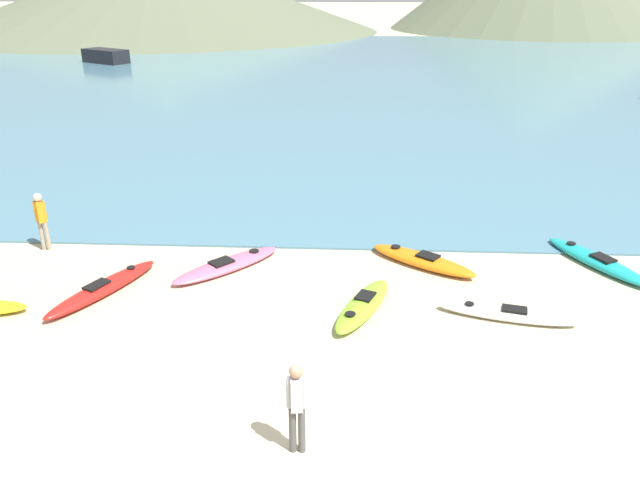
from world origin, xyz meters
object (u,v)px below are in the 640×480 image
(kayak_on_sand_0, at_px, (597,261))
(kayak_on_sand_4, at_px, (363,305))
(person_near_waterline, at_px, (41,218))
(kayak_on_sand_2, at_px, (423,260))
(moored_boat_3, at_px, (106,56))
(kayak_on_sand_3, at_px, (103,288))
(moored_boat_1, at_px, (169,44))
(kayak_on_sand_5, at_px, (507,314))
(kayak_on_sand_6, at_px, (227,265))
(person_near_foreground, at_px, (297,403))

(kayak_on_sand_0, relative_size, kayak_on_sand_4, 1.18)
(kayak_on_sand_0, relative_size, person_near_waterline, 1.98)
(kayak_on_sand_0, distance_m, kayak_on_sand_2, 4.70)
(kayak_on_sand_0, distance_m, moored_boat_3, 50.57)
(kayak_on_sand_3, distance_m, moored_boat_1, 57.66)
(kayak_on_sand_2, distance_m, kayak_on_sand_3, 8.26)
(kayak_on_sand_5, xyz_separation_m, moored_boat_1, (-23.63, 56.66, 0.37))
(kayak_on_sand_4, height_order, kayak_on_sand_5, kayak_on_sand_4)
(moored_boat_1, bearing_deg, kayak_on_sand_4, -70.19)
(kayak_on_sand_3, bearing_deg, moored_boat_1, 104.03)
(kayak_on_sand_5, height_order, moored_boat_3, moored_boat_3)
(kayak_on_sand_0, relative_size, kayak_on_sand_2, 1.13)
(kayak_on_sand_4, bearing_deg, kayak_on_sand_0, 24.04)
(kayak_on_sand_3, xyz_separation_m, person_near_waterline, (-2.62, 2.54, 0.82))
(moored_boat_3, bearing_deg, kayak_on_sand_0, -54.97)
(kayak_on_sand_3, distance_m, kayak_on_sand_6, 3.17)
(kayak_on_sand_5, bearing_deg, kayak_on_sand_0, 44.27)
(kayak_on_sand_0, xyz_separation_m, kayak_on_sand_3, (-12.71, -2.26, 0.00))
(kayak_on_sand_5, relative_size, kayak_on_sand_6, 1.06)
(kayak_on_sand_0, bearing_deg, moored_boat_3, 125.03)
(kayak_on_sand_3, xyz_separation_m, kayak_on_sand_4, (6.38, -0.56, 0.01))
(kayak_on_sand_0, height_order, kayak_on_sand_5, kayak_on_sand_0)
(person_near_waterline, xyz_separation_m, moored_boat_1, (-11.36, 53.40, -0.48))
(kayak_on_sand_3, bearing_deg, kayak_on_sand_0, 10.10)
(kayak_on_sand_0, distance_m, moored_boat_1, 59.94)
(kayak_on_sand_2, distance_m, moored_boat_1, 58.22)
(kayak_on_sand_6, xyz_separation_m, moored_boat_3, (-19.09, 42.14, 0.53))
(kayak_on_sand_6, distance_m, moored_boat_1, 56.93)
(kayak_on_sand_6, bearing_deg, person_near_foreground, -69.99)
(kayak_on_sand_4, xyz_separation_m, moored_boat_3, (-22.69, 44.23, 0.49))
(kayak_on_sand_6, bearing_deg, kayak_on_sand_0, 4.21)
(kayak_on_sand_4, height_order, kayak_on_sand_6, kayak_on_sand_4)
(kayak_on_sand_2, xyz_separation_m, person_near_foreground, (-2.76, -7.30, 0.79))
(moored_boat_3, bearing_deg, kayak_on_sand_5, -59.67)
(kayak_on_sand_2, height_order, person_near_foreground, person_near_foreground)
(kayak_on_sand_0, xyz_separation_m, person_near_waterline, (-15.32, 0.28, 0.82))
(kayak_on_sand_6, height_order, person_near_foreground, person_near_foreground)
(kayak_on_sand_0, xyz_separation_m, kayak_on_sand_4, (-6.33, -2.83, 0.01))
(kayak_on_sand_2, bearing_deg, kayak_on_sand_4, -122.16)
(kayak_on_sand_4, xyz_separation_m, kayak_on_sand_6, (-3.60, 2.09, -0.03))
(kayak_on_sand_6, bearing_deg, moored_boat_3, 114.37)
(kayak_on_sand_0, distance_m, person_near_waterline, 15.35)
(kayak_on_sand_0, height_order, kayak_on_sand_4, kayak_on_sand_4)
(moored_boat_1, bearing_deg, kayak_on_sand_0, -63.57)
(kayak_on_sand_0, relative_size, kayak_on_sand_6, 1.15)
(kayak_on_sand_0, relative_size, person_near_foreground, 2.02)
(kayak_on_sand_6, xyz_separation_m, moored_boat_1, (-16.75, 54.41, 0.36))
(kayak_on_sand_3, relative_size, person_near_waterline, 2.03)
(kayak_on_sand_3, relative_size, kayak_on_sand_4, 1.21)
(kayak_on_sand_5, xyz_separation_m, kayak_on_sand_6, (-6.87, 2.25, 0.00))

